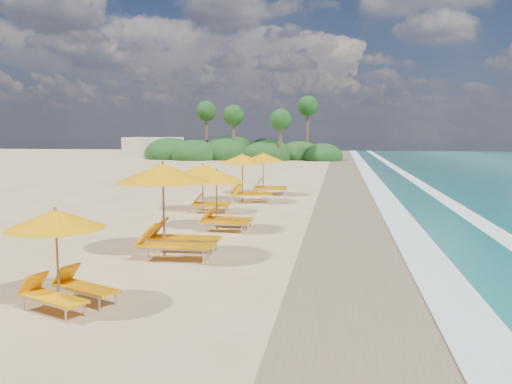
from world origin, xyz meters
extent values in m
plane|color=#D6BA7E|center=(0.00, 0.00, 0.00)|extent=(160.00, 160.00, 0.00)
cube|color=#8C7253|center=(4.00, 0.00, 0.01)|extent=(4.00, 160.00, 0.01)
cube|color=white|center=(5.50, 0.00, 0.03)|extent=(1.20, 160.00, 0.01)
cube|color=white|center=(8.50, 0.00, 0.02)|extent=(0.80, 160.00, 0.01)
cylinder|color=olive|center=(-2.41, -9.89, 0.96)|extent=(0.05, 0.05, 1.91)
cone|color=#F59E05|center=(-2.41, -9.89, 1.75)|extent=(2.58, 2.58, 0.38)
sphere|color=olive|center=(-2.41, -9.89, 1.96)|extent=(0.07, 0.07, 0.07)
cylinder|color=olive|center=(-1.70, -5.58, 1.28)|extent=(0.06, 0.06, 2.56)
cone|color=#F59E05|center=(-1.70, -5.58, 2.34)|extent=(2.70, 2.70, 0.51)
sphere|color=olive|center=(-1.70, -5.58, 2.63)|extent=(0.09, 0.09, 0.09)
cylinder|color=olive|center=(-1.18, -1.47, 1.04)|extent=(0.05, 0.05, 2.09)
cone|color=#F59E05|center=(-1.18, -1.47, 1.91)|extent=(2.25, 2.25, 0.42)
sphere|color=olive|center=(-1.18, -1.47, 2.14)|extent=(0.07, 0.07, 0.07)
cylinder|color=olive|center=(-2.76, 2.48, 1.02)|extent=(0.05, 0.05, 2.04)
cone|color=#F59E05|center=(-2.76, 2.48, 1.86)|extent=(2.32, 2.32, 0.41)
sphere|color=olive|center=(-2.76, 2.48, 2.09)|extent=(0.07, 0.07, 0.07)
cylinder|color=olive|center=(-1.66, 5.98, 1.18)|extent=(0.06, 0.06, 2.35)
cone|color=#F59E05|center=(-1.66, 5.98, 2.15)|extent=(3.12, 3.12, 0.47)
sphere|color=olive|center=(-1.66, 5.98, 2.42)|extent=(0.08, 0.08, 0.08)
cylinder|color=olive|center=(-1.09, 9.18, 1.14)|extent=(0.06, 0.06, 2.28)
cone|color=#F59E05|center=(-1.09, 9.18, 2.08)|extent=(2.56, 2.56, 0.46)
sphere|color=olive|center=(-1.09, 9.18, 2.34)|extent=(0.08, 0.08, 0.08)
ellipsoid|color=#163D14|center=(-6.00, 45.00, 0.62)|extent=(6.40, 6.40, 4.16)
ellipsoid|color=#163D14|center=(-11.00, 46.00, 0.70)|extent=(7.20, 7.20, 4.68)
ellipsoid|color=#163D14|center=(-15.00, 44.00, 0.58)|extent=(6.00, 6.00, 3.90)
ellipsoid|color=#163D14|center=(-2.00, 47.00, 0.55)|extent=(5.60, 5.60, 3.64)
ellipsoid|color=#163D14|center=(-19.00, 46.00, 0.64)|extent=(6.60, 6.60, 4.29)
ellipsoid|color=#163D14|center=(1.00, 45.00, 0.49)|extent=(5.00, 5.00, 3.25)
cylinder|color=brown|center=(-4.00, 43.00, 2.50)|extent=(0.36, 0.36, 5.00)
sphere|color=#163D14|center=(-4.00, 43.00, 5.00)|extent=(2.60, 2.60, 2.60)
cylinder|color=brown|center=(-10.00, 44.00, 2.80)|extent=(0.36, 0.36, 5.60)
sphere|color=#163D14|center=(-10.00, 44.00, 5.60)|extent=(2.60, 2.60, 2.60)
cylinder|color=brown|center=(-14.00, 46.00, 3.10)|extent=(0.36, 0.36, 6.20)
sphere|color=#163D14|center=(-14.00, 46.00, 6.20)|extent=(2.60, 2.60, 2.60)
cylinder|color=brown|center=(-1.00, 47.00, 3.40)|extent=(0.36, 0.36, 6.80)
sphere|color=#163D14|center=(-1.00, 47.00, 6.80)|extent=(2.60, 2.60, 2.60)
cube|color=beige|center=(-22.00, 48.00, 1.40)|extent=(7.00, 5.00, 2.80)
camera|label=1|loc=(3.12, -19.15, 3.45)|focal=36.09mm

